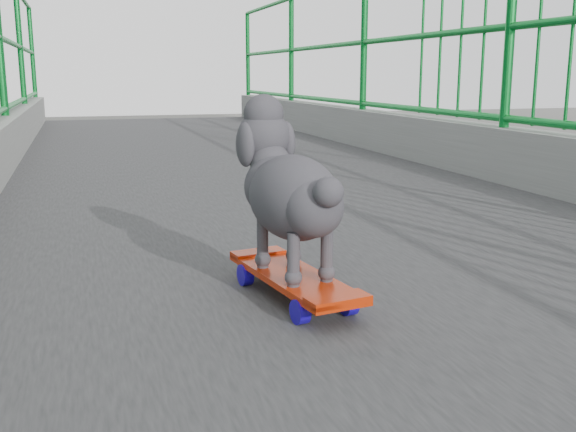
# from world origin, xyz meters

# --- Properties ---
(skateboard) EXTENTS (0.24, 0.55, 0.07)m
(skateboard) POSITION_xyz_m (-0.37, 4.36, 7.05)
(skateboard) COLOR red
(skateboard) RESTS_ON footbridge
(poodle) EXTENTS (0.26, 0.51, 0.43)m
(poodle) POSITION_xyz_m (-0.38, 4.39, 7.30)
(poodle) COLOR #272529
(poodle) RESTS_ON skateboard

